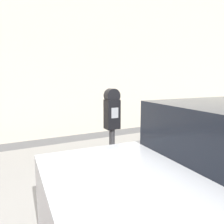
% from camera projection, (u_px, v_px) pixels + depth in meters
% --- Properties ---
extents(sidewalk, '(24.00, 2.80, 0.12)m').
position_uv_depth(sidewalk, '(49.00, 173.00, 3.68)').
color(sidewalk, '#9E9B96').
rests_on(sidewalk, ground_plane).
extents(building_facade, '(24.00, 0.30, 5.30)m').
position_uv_depth(building_facade, '(23.00, 38.00, 5.55)').
color(building_facade, beige).
rests_on(building_facade, ground_plane).
extents(parking_meter, '(0.18, 0.15, 1.41)m').
position_uv_depth(parking_meter, '(112.00, 124.00, 2.75)').
color(parking_meter, '#2D2D30').
rests_on(parking_meter, sidewalk).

